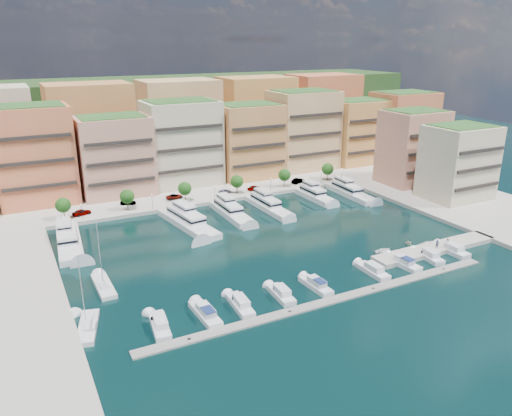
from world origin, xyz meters
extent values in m
plane|color=black|center=(0.00, 0.00, 0.00)|extent=(400.00, 400.00, 0.00)
cube|color=#9E998E|center=(0.00, 62.00, 0.00)|extent=(220.00, 64.00, 2.00)
cube|color=#9E998E|center=(62.00, -8.00, 0.00)|extent=(34.00, 76.00, 2.00)
cube|color=#1D3A18|center=(0.00, 110.00, 0.00)|extent=(240.00, 40.00, 58.00)
cube|color=gray|center=(-3.00, -30.00, 0.00)|extent=(72.00, 2.20, 0.35)
cube|color=#9E998E|center=(30.00, -22.00, 0.00)|extent=(32.00, 5.00, 2.00)
cube|color=#DD6649|center=(-44.00, 52.00, 14.00)|extent=(20.00, 16.00, 26.00)
cube|color=black|center=(-44.00, 43.75, 14.00)|extent=(18.40, 0.50, 0.90)
cube|color=#234C1E|center=(-44.00, 52.00, 27.40)|extent=(17.60, 14.08, 0.80)
cube|color=tan|center=(-23.00, 50.00, 12.00)|extent=(20.00, 15.00, 22.00)
cube|color=black|center=(-23.00, 42.25, 12.00)|extent=(18.40, 0.50, 0.90)
cube|color=#234C1E|center=(-23.00, 50.00, 23.40)|extent=(17.60, 13.20, 0.80)
cube|color=beige|center=(-2.00, 52.00, 13.50)|extent=(22.00, 16.00, 25.00)
cube|color=black|center=(-2.00, 43.75, 13.50)|extent=(20.24, 0.50, 0.90)
cube|color=#234C1E|center=(-2.00, 52.00, 26.40)|extent=(19.36, 14.08, 0.80)
cube|color=#DC9352|center=(20.00, 50.00, 12.50)|extent=(20.00, 15.00, 23.00)
cube|color=black|center=(20.00, 42.25, 12.50)|extent=(18.40, 0.50, 0.90)
cube|color=#234C1E|center=(20.00, 50.00, 24.40)|extent=(17.60, 13.20, 0.80)
cube|color=#E2B477|center=(42.00, 52.00, 14.00)|extent=(22.00, 16.00, 26.00)
cube|color=black|center=(42.00, 43.75, 14.00)|extent=(20.24, 0.50, 0.90)
cube|color=#234C1E|center=(42.00, 52.00, 27.40)|extent=(19.36, 14.08, 0.80)
cube|color=#C29247|center=(64.00, 50.00, 12.00)|extent=(20.00, 15.00, 22.00)
cube|color=black|center=(64.00, 42.25, 12.00)|extent=(18.40, 0.50, 0.90)
cube|color=#234C1E|center=(64.00, 50.00, 23.40)|extent=(17.60, 13.20, 0.80)
cube|color=#DD6649|center=(84.00, 48.00, 13.00)|extent=(22.00, 16.00, 24.00)
cube|color=black|center=(84.00, 39.75, 13.00)|extent=(20.24, 0.50, 0.90)
cube|color=#234C1E|center=(84.00, 48.00, 25.40)|extent=(19.36, 14.08, 0.80)
cube|color=tan|center=(62.00, 20.00, 12.00)|extent=(18.00, 14.00, 22.00)
cube|color=black|center=(62.00, 12.75, 12.00)|extent=(16.56, 0.50, 0.90)
cube|color=#234C1E|center=(62.00, 20.00, 23.40)|extent=(15.84, 12.32, 0.80)
cube|color=beige|center=(62.00, 2.00, 11.00)|extent=(18.00, 14.00, 20.00)
cube|color=black|center=(62.00, -5.25, 11.00)|extent=(16.56, 0.50, 0.90)
cube|color=#234C1E|center=(62.00, 2.00, 21.40)|extent=(15.84, 12.32, 0.80)
cube|color=#DC9352|center=(-25.00, 74.00, 16.00)|extent=(26.00, 18.00, 30.00)
cube|color=#E2B477|center=(5.00, 74.00, 16.00)|extent=(26.00, 18.00, 30.00)
cube|color=#C29247|center=(35.00, 74.00, 16.00)|extent=(26.00, 18.00, 30.00)
cube|color=#DD6649|center=(65.00, 74.00, 16.00)|extent=(26.00, 18.00, 30.00)
cylinder|color=#473323|center=(-40.00, 33.50, 2.50)|extent=(0.24, 0.24, 3.00)
sphere|color=#153F12|center=(-40.00, 33.50, 4.75)|extent=(3.80, 3.80, 3.80)
cylinder|color=#473323|center=(-24.00, 33.50, 2.50)|extent=(0.24, 0.24, 3.00)
sphere|color=#153F12|center=(-24.00, 33.50, 4.75)|extent=(3.80, 3.80, 3.80)
cylinder|color=#473323|center=(-8.00, 33.50, 2.50)|extent=(0.24, 0.24, 3.00)
sphere|color=#153F12|center=(-8.00, 33.50, 4.75)|extent=(3.80, 3.80, 3.80)
cylinder|color=#473323|center=(8.00, 33.50, 2.50)|extent=(0.24, 0.24, 3.00)
sphere|color=#153F12|center=(8.00, 33.50, 4.75)|extent=(3.80, 3.80, 3.80)
cylinder|color=#473323|center=(24.00, 33.50, 2.50)|extent=(0.24, 0.24, 3.00)
sphere|color=#153F12|center=(24.00, 33.50, 4.75)|extent=(3.80, 3.80, 3.80)
cylinder|color=#473323|center=(40.00, 33.50, 2.50)|extent=(0.24, 0.24, 3.00)
sphere|color=#153F12|center=(40.00, 33.50, 4.75)|extent=(3.80, 3.80, 3.80)
cylinder|color=black|center=(-36.00, 31.20, 3.00)|extent=(0.10, 0.10, 4.00)
sphere|color=#FFF2CC|center=(-36.00, 31.20, 5.05)|extent=(0.30, 0.30, 0.30)
cylinder|color=black|center=(-18.00, 31.20, 3.00)|extent=(0.10, 0.10, 4.00)
sphere|color=#FFF2CC|center=(-18.00, 31.20, 5.05)|extent=(0.30, 0.30, 0.30)
cylinder|color=black|center=(0.00, 31.20, 3.00)|extent=(0.10, 0.10, 4.00)
sphere|color=#FFF2CC|center=(0.00, 31.20, 5.05)|extent=(0.30, 0.30, 0.30)
cylinder|color=black|center=(18.00, 31.20, 3.00)|extent=(0.10, 0.10, 4.00)
sphere|color=#FFF2CC|center=(18.00, 31.20, 5.05)|extent=(0.30, 0.30, 0.30)
cylinder|color=black|center=(36.00, 31.20, 3.00)|extent=(0.10, 0.10, 4.00)
sphere|color=#FFF2CC|center=(36.00, 31.20, 5.05)|extent=(0.30, 0.30, 0.30)
cube|color=silver|center=(-41.10, 17.48, 0.35)|extent=(6.82, 23.36, 2.30)
cube|color=silver|center=(-41.10, 19.79, 2.40)|extent=(5.10, 12.95, 1.80)
cube|color=black|center=(-41.10, 19.79, 2.40)|extent=(5.16, 13.02, 0.55)
cube|color=silver|center=(-41.10, 21.63, 4.00)|extent=(3.54, 7.13, 1.40)
cylinder|color=#B2B2B7|center=(-41.10, 23.01, 5.60)|extent=(0.14, 0.14, 1.80)
cube|color=silver|center=(-13.14, 16.96, 0.35)|extent=(8.52, 24.57, 2.30)
cube|color=silver|center=(-13.14, 19.37, 2.40)|extent=(6.06, 13.71, 1.80)
cube|color=black|center=(-13.14, 19.37, 2.40)|extent=(6.13, 13.78, 0.55)
cube|color=silver|center=(-13.14, 21.29, 4.00)|extent=(4.09, 7.59, 1.40)
cylinder|color=#B2B2B7|center=(-13.14, 22.74, 5.60)|extent=(0.14, 0.14, 1.80)
cube|color=silver|center=(-0.43, 18.98, 0.35)|extent=(4.69, 20.07, 2.30)
cube|color=silver|center=(-0.43, 20.99, 2.40)|extent=(3.81, 11.05, 1.80)
cube|color=black|center=(-0.43, 20.99, 2.40)|extent=(3.87, 11.11, 0.55)
cube|color=silver|center=(-0.43, 22.59, 4.00)|extent=(2.77, 6.03, 1.40)
cylinder|color=#B2B2B7|center=(-0.43, 23.79, 5.60)|extent=(0.14, 0.14, 1.80)
cube|color=silver|center=(10.67, 18.81, 0.35)|extent=(4.63, 20.47, 2.30)
cube|color=silver|center=(10.67, 20.85, 2.40)|extent=(3.69, 11.28, 1.80)
cube|color=black|center=(10.67, 20.85, 2.40)|extent=(3.75, 11.34, 0.55)
cube|color=silver|center=(10.67, 22.48, 4.00)|extent=(2.65, 6.17, 1.40)
cylinder|color=#B2B2B7|center=(10.67, 23.70, 5.60)|extent=(0.14, 0.14, 1.80)
cube|color=black|center=(10.67, 18.81, -0.10)|extent=(4.68, 20.52, 0.35)
cube|color=silver|center=(27.33, 21.12, 0.35)|extent=(4.58, 15.82, 2.30)
cube|color=silver|center=(27.33, 22.69, 2.40)|extent=(3.69, 8.72, 1.80)
cube|color=black|center=(27.33, 22.69, 2.40)|extent=(3.75, 8.78, 0.55)
cube|color=silver|center=(27.33, 23.96, 4.00)|extent=(2.68, 4.77, 1.40)
cylinder|color=#B2B2B7|center=(27.33, 24.90, 5.60)|extent=(0.14, 0.14, 1.80)
cube|color=silver|center=(38.47, 18.99, 0.35)|extent=(5.23, 20.17, 2.30)
cube|color=silver|center=(38.47, 20.99, 2.40)|extent=(4.09, 11.14, 1.80)
cube|color=black|center=(38.47, 20.99, 2.40)|extent=(4.16, 11.20, 0.55)
cube|color=silver|center=(38.47, 22.59, 4.00)|extent=(2.92, 6.10, 1.40)
cylinder|color=#B2B2B7|center=(38.47, 23.79, 5.60)|extent=(0.14, 0.14, 1.80)
cube|color=silver|center=(-32.99, -24.50, 0.25)|extent=(3.50, 8.57, 1.40)
cube|color=silver|center=(-32.99, -24.92, 1.55)|extent=(2.42, 4.21, 1.10)
cube|color=black|center=(-32.99, -23.25, 1.30)|extent=(1.79, 0.32, 0.55)
cube|color=silver|center=(-25.16, -24.50, 0.25)|extent=(2.86, 9.07, 1.40)
cube|color=silver|center=(-25.16, -24.95, 1.55)|extent=(2.14, 4.38, 1.10)
cube|color=black|center=(-25.16, -23.15, 1.30)|extent=(1.83, 0.16, 0.55)
cube|color=navy|center=(-25.16, -26.12, 2.15)|extent=(1.87, 2.76, 0.12)
cube|color=silver|center=(-18.68, -24.50, 0.25)|extent=(3.03, 8.58, 1.40)
cube|color=silver|center=(-18.68, -24.92, 1.55)|extent=(2.18, 4.17, 1.10)
cube|color=black|center=(-18.68, -23.24, 1.30)|extent=(1.76, 0.22, 0.55)
cube|color=silver|center=(-10.53, -24.50, 0.25)|extent=(2.92, 7.70, 1.40)
cube|color=silver|center=(-10.53, -24.88, 1.55)|extent=(2.14, 3.74, 1.10)
cube|color=black|center=(-10.53, -23.36, 1.30)|extent=(1.78, 0.21, 0.55)
cube|color=silver|center=(-3.07, -24.50, 0.25)|extent=(2.78, 8.20, 1.40)
cube|color=silver|center=(-3.07, -24.90, 1.55)|extent=(2.04, 3.97, 1.10)
cube|color=black|center=(-3.07, -23.29, 1.30)|extent=(1.71, 0.19, 0.55)
cube|color=navy|center=(-3.07, -25.96, 2.15)|extent=(1.78, 2.51, 0.12)
cube|color=silver|center=(10.45, -24.50, 0.25)|extent=(2.65, 8.14, 1.40)
cube|color=silver|center=(10.45, -24.91, 1.55)|extent=(2.04, 3.92, 1.10)
cube|color=black|center=(10.45, -23.28, 1.30)|extent=(1.84, 0.12, 0.55)
cube|color=silver|center=(18.28, -24.50, 0.25)|extent=(3.24, 8.48, 1.40)
cube|color=silver|center=(18.28, -24.91, 1.55)|extent=(2.32, 4.13, 1.10)
cube|color=black|center=(18.28, -23.26, 1.30)|extent=(1.85, 0.25, 0.55)
cube|color=navy|center=(18.28, -25.99, 2.15)|extent=(2.00, 2.63, 0.12)
cube|color=silver|center=(25.55, -24.50, 0.25)|extent=(3.48, 7.75, 1.40)
cube|color=silver|center=(25.55, -24.87, 1.55)|extent=(2.42, 3.82, 1.10)
cube|color=black|center=(25.55, -23.38, 1.30)|extent=(1.80, 0.34, 0.55)
cube|color=silver|center=(32.48, -24.50, 0.25)|extent=(2.85, 7.74, 1.40)
cube|color=silver|center=(32.48, -24.89, 1.55)|extent=(2.22, 3.72, 1.10)
cube|color=black|center=(32.48, -23.34, 1.30)|extent=(2.04, 0.10, 0.55)
cube|color=silver|center=(-43.32, -19.63, 0.20)|extent=(5.37, 10.46, 1.20)
cube|color=silver|center=(-43.32, -20.64, 1.10)|extent=(2.29, 2.88, 0.60)
cylinder|color=#B2B2B7|center=(-43.32, -19.13, 6.80)|extent=(0.14, 0.14, 12.00)
cylinder|color=#B2B2B7|center=(-43.32, -21.14, 1.80)|extent=(1.30, 4.40, 0.10)
cube|color=silver|center=(-38.25, -6.41, 0.20)|extent=(2.92, 10.57, 1.20)
cube|color=silver|center=(-38.25, -7.47, 1.10)|extent=(1.71, 2.65, 0.60)
cylinder|color=#B2B2B7|center=(-38.25, -5.89, 6.80)|extent=(0.14, 0.14, 12.00)
cylinder|color=#B2B2B7|center=(-38.25, -8.00, 1.80)|extent=(0.15, 4.74, 0.10)
imported|color=beige|center=(27.40, -16.56, 0.44)|extent=(1.77, 1.57, 0.88)
imported|color=white|center=(19.12, -17.64, 0.43)|extent=(4.49, 3.44, 0.87)
imported|color=white|center=(31.07, -19.00, 0.41)|extent=(4.33, 3.41, 0.81)
imported|color=gray|center=(-35.61, 34.83, 1.81)|extent=(5.07, 3.17, 1.61)
imported|color=gray|center=(-22.96, 37.89, 1.68)|extent=(4.38, 2.86, 1.36)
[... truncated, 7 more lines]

